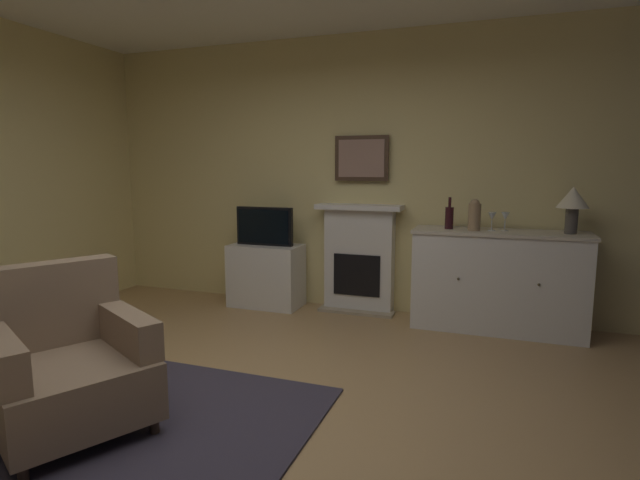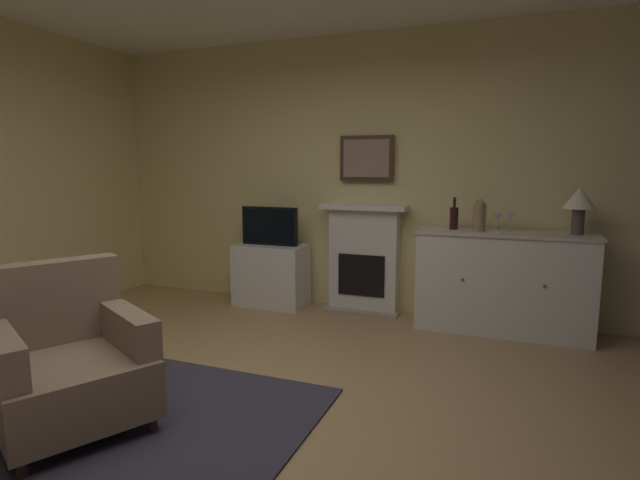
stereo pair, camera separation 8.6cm
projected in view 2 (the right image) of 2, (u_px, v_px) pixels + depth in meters
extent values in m
cube|color=tan|center=(230.00, 429.00, 2.91)|extent=(5.75, 5.21, 0.10)
cube|color=#EAD68C|center=(360.00, 175.00, 5.07)|extent=(5.75, 0.06, 2.78)
cube|color=#383342|center=(84.00, 428.00, 2.81)|extent=(2.43, 1.99, 0.02)
cube|color=white|center=(364.00, 261.00, 5.06)|extent=(0.70, 0.18, 1.05)
cube|color=tan|center=(361.00, 311.00, 5.04)|extent=(0.77, 0.20, 0.03)
cube|color=black|center=(361.00, 275.00, 4.99)|extent=(0.48, 0.02, 0.42)
cube|color=white|center=(364.00, 207.00, 4.95)|extent=(0.87, 0.27, 0.05)
cube|color=#473323|center=(367.00, 158.00, 4.94)|extent=(0.55, 0.03, 0.45)
cube|color=#9E7A6B|center=(366.00, 158.00, 4.93)|extent=(0.47, 0.01, 0.37)
cube|color=white|center=(502.00, 284.00, 4.42)|extent=(1.48, 0.45, 0.88)
cube|color=beige|center=(505.00, 233.00, 4.35)|extent=(1.51, 0.48, 0.03)
sphere|color=brown|center=(462.00, 280.00, 4.31)|extent=(0.02, 0.02, 0.02)
sphere|color=brown|center=(544.00, 286.00, 4.07)|extent=(0.02, 0.02, 0.02)
cylinder|color=#4C4742|center=(578.00, 222.00, 4.13)|extent=(0.10, 0.10, 0.22)
cone|color=#EFE5C6|center=(580.00, 198.00, 4.10)|extent=(0.26, 0.26, 0.18)
cylinder|color=#331419|center=(454.00, 218.00, 4.49)|extent=(0.08, 0.08, 0.20)
cylinder|color=#331419|center=(455.00, 202.00, 4.47)|extent=(0.03, 0.03, 0.09)
cylinder|color=silver|center=(496.00, 231.00, 4.36)|extent=(0.06, 0.06, 0.00)
cylinder|color=silver|center=(497.00, 226.00, 4.35)|extent=(0.01, 0.01, 0.09)
cone|color=silver|center=(497.00, 217.00, 4.34)|extent=(0.07, 0.07, 0.07)
cylinder|color=silver|center=(510.00, 231.00, 4.36)|extent=(0.06, 0.06, 0.00)
cylinder|color=silver|center=(510.00, 226.00, 4.35)|extent=(0.01, 0.01, 0.09)
cone|color=silver|center=(511.00, 217.00, 4.34)|extent=(0.07, 0.07, 0.07)
cylinder|color=#9E7F5B|center=(479.00, 218.00, 4.36)|extent=(0.11, 0.11, 0.24)
sphere|color=#9E7F5B|center=(480.00, 204.00, 4.35)|extent=(0.08, 0.08, 0.08)
cube|color=white|center=(271.00, 275.00, 5.28)|extent=(0.75, 0.42, 0.66)
cube|color=black|center=(270.00, 226.00, 5.18)|extent=(0.62, 0.06, 0.40)
cube|color=black|center=(268.00, 226.00, 5.15)|extent=(0.57, 0.01, 0.35)
cylinder|color=#936B4C|center=(41.00, 332.00, 4.26)|extent=(0.18, 0.18, 0.14)
sphere|color=#387A42|center=(39.00, 309.00, 4.23)|extent=(0.30, 0.30, 0.30)
sphere|color=#387A42|center=(40.00, 303.00, 4.17)|extent=(0.18, 0.18, 0.18)
cube|color=#8C7259|center=(72.00, 385.00, 2.79)|extent=(1.06, 1.05, 0.32)
cube|color=#8C7259|center=(52.00, 302.00, 2.97)|extent=(0.50, 0.75, 0.50)
cube|color=#8C7259|center=(1.00, 353.00, 2.54)|extent=(0.70, 0.46, 0.22)
cube|color=#8C7259|center=(126.00, 327.00, 2.95)|extent=(0.70, 0.46, 0.22)
cylinder|color=#473323|center=(22.00, 469.00, 2.36)|extent=(0.05, 0.05, 0.10)
cylinder|color=#473323|center=(153.00, 424.00, 2.77)|extent=(0.05, 0.05, 0.10)
cylinder|color=#473323|center=(112.00, 384.00, 3.28)|extent=(0.05, 0.05, 0.10)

